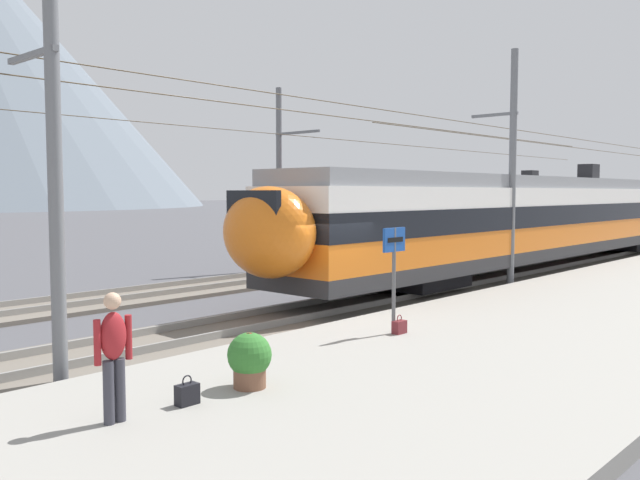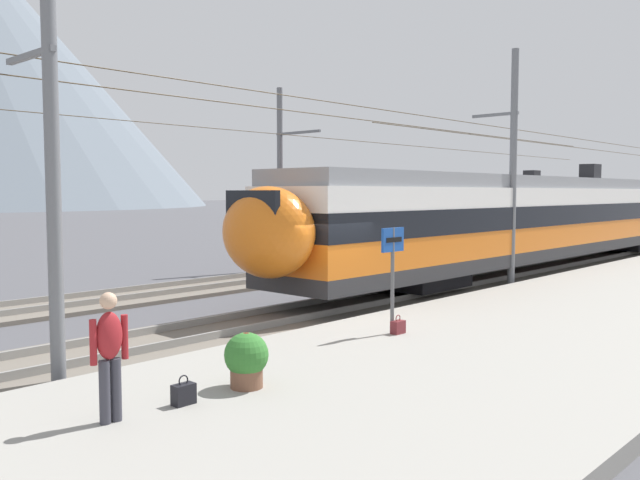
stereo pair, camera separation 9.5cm
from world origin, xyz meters
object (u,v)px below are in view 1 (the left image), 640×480
potted_plant_platform_edge (250,358)px  catenary_mast_west (51,154)px  catenary_mast_far_side (282,175)px  train_near_platform (539,217)px  handbag_near_sign (399,327)px  passenger_walking (113,350)px  catenary_mast_mid (510,165)px  platform_sign (394,256)px  handbag_beside_passenger (187,394)px  train_far_track (491,211)px

potted_plant_platform_edge → catenary_mast_west: bearing=116.8°
catenary_mast_far_side → potted_plant_platform_edge: size_ratio=57.73×
train_near_platform → handbag_near_sign: bearing=-165.9°
passenger_walking → potted_plant_platform_edge: (2.19, -0.12, -0.48)m
catenary_mast_mid → handbag_near_sign: (-9.64, -2.44, -3.72)m
platform_sign → handbag_beside_passenger: bearing=-173.3°
passenger_walking → handbag_near_sign: (6.88, 0.48, -0.80)m
passenger_walking → catenary_mast_far_side: bearing=39.4°
catenary_mast_west → catenary_mast_mid: bearing=-0.0°
catenary_mast_far_side → handbag_near_sign: bearing=-124.1°
catenary_mast_far_side → handbag_beside_passenger: bearing=-138.3°
handbag_beside_passenger → potted_plant_platform_edge: size_ratio=0.50×
handbag_near_sign → train_near_platform: bearing=14.1°
handbag_beside_passenger → handbag_near_sign: 5.85m
platform_sign → handbag_near_sign: 1.49m
train_far_track → catenary_mast_far_side: size_ratio=0.59×
platform_sign → passenger_walking: 6.87m
catenary_mast_mid → passenger_walking: 17.03m
train_far_track → passenger_walking: 30.65m
train_near_platform → catenary_mast_mid: size_ratio=0.66×
catenary_mast_mid → potted_plant_platform_edge: catenary_mast_mid is taller
catenary_mast_west → potted_plant_platform_edge: bearing=-63.2°
train_far_track → handbag_near_sign: 24.12m
catenary_mast_mid → platform_sign: catenary_mast_mid is taller
passenger_walking → handbag_beside_passenger: bearing=-5.1°
potted_plant_platform_edge → train_far_track: bearing=21.1°
potted_plant_platform_edge → catenary_mast_mid: bearing=12.0°
train_far_track → platform_sign: (-22.08, -9.62, -0.31)m
handbag_beside_passenger → catenary_mast_far_side: bearing=41.7°
handbag_near_sign → catenary_mast_mid: bearing=14.2°
catenary_mast_west → handbag_beside_passenger: catenary_mast_west is taller
platform_sign → passenger_walking: platform_sign is taller
train_near_platform → passenger_walking: 22.25m
train_near_platform → potted_plant_platform_edge: 20.16m
handbag_near_sign → potted_plant_platform_edge: 4.74m
passenger_walking → handbag_beside_passenger: passenger_walking is taller
train_near_platform → handbag_beside_passenger: size_ratio=75.79×
catenary_mast_mid → handbag_beside_passenger: bearing=-169.0°
train_near_platform → passenger_walking: size_ratio=18.87×
train_far_track → handbag_near_sign: (-22.00, -9.72, -1.80)m
potted_plant_platform_edge → passenger_walking: bearing=176.9°
train_near_platform → catenary_mast_west: bearing=-176.5°
train_near_platform → catenary_mast_mid: catenary_mast_mid is taller
catenary_mast_west → handbag_near_sign: 7.52m
train_near_platform → train_far_track: size_ratio=1.11×
potted_plant_platform_edge → platform_sign: bearing=8.7°
platform_sign → handbag_beside_passenger: size_ratio=5.28×
train_far_track → passenger_walking: bearing=-160.6°
catenary_mast_west → handbag_beside_passenger: (0.41, -3.02, -3.42)m
platform_sign → passenger_walking: size_ratio=1.32×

